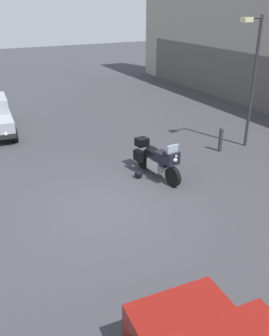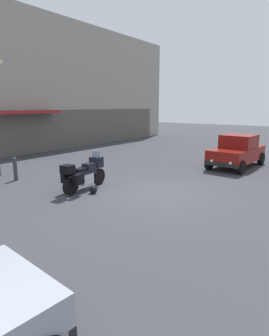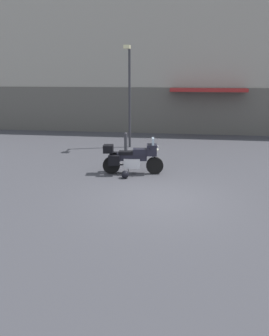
% 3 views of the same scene
% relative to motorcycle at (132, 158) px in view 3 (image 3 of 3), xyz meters
% --- Properties ---
extents(ground_plane, '(80.00, 80.00, 0.00)m').
position_rel_motorcycle_xyz_m(ground_plane, '(1.20, -2.47, -0.62)').
color(ground_plane, '#38383D').
extents(building_facade_rear, '(36.28, 3.40, 9.11)m').
position_rel_motorcycle_xyz_m(building_facade_rear, '(1.21, 10.10, 3.89)').
color(building_facade_rear, gray).
rests_on(building_facade_rear, ground).
extents(motorcycle, '(2.26, 0.86, 1.36)m').
position_rel_motorcycle_xyz_m(motorcycle, '(0.00, 0.00, 0.00)').
color(motorcycle, black).
rests_on(motorcycle, ground).
extents(helmet, '(0.28, 0.28, 0.28)m').
position_rel_motorcycle_xyz_m(helmet, '(-0.15, -0.60, -0.48)').
color(helmet, black).
rests_on(helmet, ground).
extents(streetlamp_curbside, '(0.28, 0.94, 4.93)m').
position_rel_motorcycle_xyz_m(streetlamp_curbside, '(-0.79, 4.50, 2.37)').
color(streetlamp_curbside, '#2D2D33').
rests_on(streetlamp_curbside, ground).
extents(bollard_curbside, '(0.16, 0.16, 0.98)m').
position_rel_motorcycle_xyz_m(bollard_curbside, '(-0.78, 3.33, -0.10)').
color(bollard_curbside, '#333338').
rests_on(bollard_curbside, ground).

